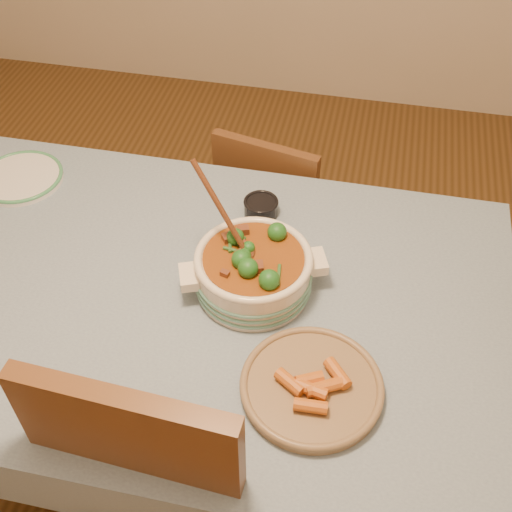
{
  "coord_description": "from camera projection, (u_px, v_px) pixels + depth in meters",
  "views": [
    {
      "loc": [
        0.4,
        -1.03,
        2.02
      ],
      "look_at": [
        0.17,
        0.07,
        0.86
      ],
      "focal_mm": 45.0,
      "sensor_mm": 36.0,
      "label": 1
    }
  ],
  "objects": [
    {
      "name": "fried_plate",
      "position": [
        312.0,
        385.0,
        1.45
      ],
      "size": [
        0.41,
        0.41,
        0.06
      ],
      "rotation": [
        0.0,
        0.0,
        -0.34
      ],
      "color": "olive",
      "rests_on": "dining_table"
    },
    {
      "name": "dining_table",
      "position": [
        191.0,
        316.0,
        1.73
      ],
      "size": [
        1.68,
        1.08,
        0.76
      ],
      "color": "brown",
      "rests_on": "floor"
    },
    {
      "name": "chair_far",
      "position": [
        275.0,
        207.0,
        2.36
      ],
      "size": [
        0.44,
        0.44,
        0.8
      ],
      "rotation": [
        0.0,
        0.0,
        2.92
      ],
      "color": "brown",
      "rests_on": "floor"
    },
    {
      "name": "white_plate",
      "position": [
        21.0,
        177.0,
        1.98
      ],
      "size": [
        0.3,
        0.3,
        0.02
      ],
      "rotation": [
        0.0,
        0.0,
        -0.17
      ],
      "color": "silver",
      "rests_on": "dining_table"
    },
    {
      "name": "floor",
      "position": [
        205.0,
        437.0,
        2.21
      ],
      "size": [
        4.5,
        4.5,
        0.0
      ],
      "primitive_type": "plane",
      "color": "#4C3115",
      "rests_on": "ground"
    },
    {
      "name": "condiment_bowl",
      "position": [
        261.0,
        207.0,
        1.86
      ],
      "size": [
        0.1,
        0.1,
        0.05
      ],
      "rotation": [
        0.0,
        0.0,
        -0.01
      ],
      "color": "black",
      "rests_on": "dining_table"
    },
    {
      "name": "stew_casserole",
      "position": [
        253.0,
        269.0,
        1.63
      ],
      "size": [
        0.38,
        0.38,
        0.36
      ],
      "rotation": [
        0.0,
        0.0,
        0.37
      ],
      "color": "beige",
      "rests_on": "dining_table"
    }
  ]
}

